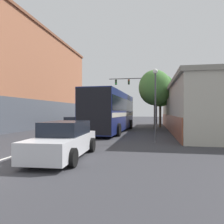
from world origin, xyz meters
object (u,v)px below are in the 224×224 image
at_px(street_lamp, 155,101).
at_px(street_tree_near, 155,88).
at_px(street_tree_far, 160,90).
at_px(parked_car_left_near, 74,122).
at_px(parked_car_left_mid, 96,118).
at_px(traffic_signal_gantry, 141,89).
at_px(bus, 112,110).
at_px(hatchback_foreground, 64,140).

bearing_deg(street_lamp, street_tree_near, 89.44).
height_order(street_tree_near, street_tree_far, street_tree_far).
bearing_deg(parked_car_left_near, parked_car_left_mid, 2.98).
distance_m(parked_car_left_near, parked_car_left_mid, 11.15).
xyz_separation_m(parked_car_left_near, parked_car_left_mid, (-0.05, 11.15, 0.10)).
bearing_deg(street_tree_near, traffic_signal_gantry, 101.02).
relative_size(street_lamp, street_tree_near, 0.70).
bearing_deg(parked_car_left_near, traffic_signal_gantry, -41.98).
height_order(parked_car_left_near, street_tree_far, street_tree_far).
bearing_deg(bus, street_tree_far, -32.11).
distance_m(parked_car_left_near, street_tree_near, 10.76).
distance_m(bus, hatchback_foreground, 11.85).
relative_size(traffic_signal_gantry, street_lamp, 1.67).
bearing_deg(street_lamp, parked_car_left_near, 128.02).
relative_size(parked_car_left_mid, street_lamp, 0.92).
height_order(bus, parked_car_left_near, bus).
height_order(bus, parked_car_left_mid, bus).
bearing_deg(parked_car_left_near, hatchback_foreground, -158.26).
relative_size(parked_car_left_near, parked_car_left_mid, 1.05).
relative_size(hatchback_foreground, parked_car_left_mid, 1.14).
height_order(parked_car_left_near, traffic_signal_gantry, traffic_signal_gantry).
relative_size(parked_car_left_mid, traffic_signal_gantry, 0.55).
relative_size(parked_car_left_near, traffic_signal_gantry, 0.58).
height_order(hatchback_foreground, traffic_signal_gantry, traffic_signal_gantry).
distance_m(hatchback_foreground, traffic_signal_gantry, 25.89).
relative_size(hatchback_foreground, street_tree_far, 0.72).
xyz_separation_m(street_lamp, street_tree_far, (0.78, 13.91, 2.00)).
bearing_deg(street_tree_near, parked_car_left_near, 168.66).
distance_m(hatchback_foreground, street_lamp, 6.44).
relative_size(hatchback_foreground, street_lamp, 1.05).
bearing_deg(parked_car_left_mid, street_lamp, -163.59).
distance_m(hatchback_foreground, street_tree_far, 19.73).
distance_m(street_tree_near, street_tree_far, 3.48).
distance_m(bus, traffic_signal_gantry, 14.19).
relative_size(bus, street_tree_far, 1.86).
bearing_deg(bus, parked_car_left_mid, 20.97).
distance_m(bus, street_tree_near, 5.96).
distance_m(parked_car_left_near, street_tree_far, 11.33).
relative_size(bus, traffic_signal_gantry, 1.63).
height_order(bus, hatchback_foreground, bus).
relative_size(parked_car_left_mid, street_tree_far, 0.63).
bearing_deg(parked_car_left_mid, parked_car_left_near, 174.14).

